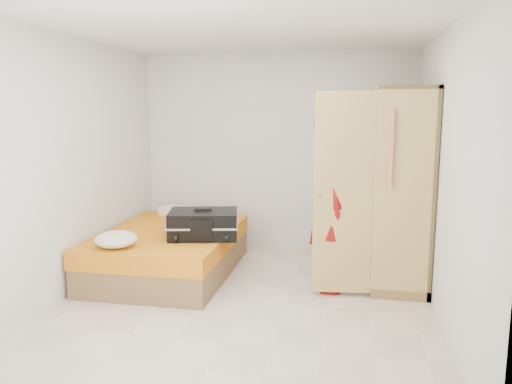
% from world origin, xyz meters
% --- Properties ---
extents(room, '(4.00, 4.02, 2.60)m').
position_xyz_m(room, '(0.00, 0.00, 1.30)').
color(room, beige).
rests_on(room, ground).
extents(bed, '(1.42, 2.02, 0.50)m').
position_xyz_m(bed, '(-1.05, 0.69, 0.25)').
color(bed, brown).
rests_on(bed, ground).
extents(wardrobe, '(1.17, 1.24, 2.10)m').
position_xyz_m(wardrobe, '(1.45, 0.85, 1.00)').
color(wardrobe, tan).
rests_on(wardrobe, ground).
extents(person, '(0.45, 0.68, 1.87)m').
position_xyz_m(person, '(0.81, 0.56, 0.93)').
color(person, red).
rests_on(person, ground).
extents(suitcase, '(0.84, 0.69, 0.32)m').
position_xyz_m(suitcase, '(-0.58, 0.50, 0.64)').
color(suitcase, black).
rests_on(suitcase, bed).
extents(round_cushion, '(0.43, 0.43, 0.16)m').
position_xyz_m(round_cushion, '(-1.32, -0.06, 0.58)').
color(round_cushion, white).
rests_on(round_cushion, bed).
extents(pillow, '(0.62, 0.39, 0.10)m').
position_xyz_m(pillow, '(-1.18, 1.54, 0.55)').
color(pillow, white).
rests_on(pillow, bed).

